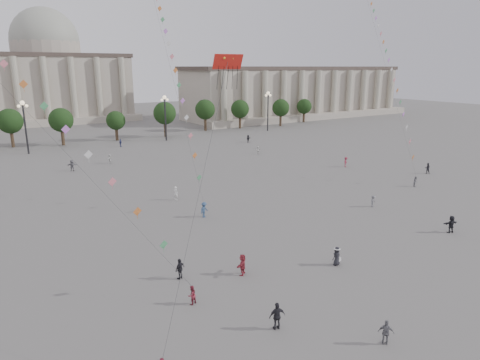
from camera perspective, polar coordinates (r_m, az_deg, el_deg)
ground at (r=39.03m, az=11.14°, el=-11.39°), size 360.00×360.00×0.00m
hall_east at (r=155.35m, az=7.56°, el=11.54°), size 84.00×26.22×17.20m
hall_central at (r=156.14m, az=-24.08°, el=12.56°), size 48.30×34.30×35.50m
tree_row at (r=106.50m, az=-19.14°, el=7.75°), size 137.12×5.12×8.00m
lamp_post_mid_west at (r=95.92m, az=-26.84°, el=7.46°), size 2.00×0.90×10.65m
lamp_post_mid_east at (r=103.36m, az=-9.97°, el=9.24°), size 2.00×0.90×10.65m
lamp_post_far_east at (r=118.17m, az=3.76°, el=10.10°), size 2.00×0.90×10.65m
person_crowd_0 at (r=97.98m, az=-15.64°, el=4.79°), size 1.01×1.05×1.76m
person_crowd_3 at (r=50.74m, az=26.33°, el=-5.30°), size 1.82×0.94×1.88m
person_crowd_4 at (r=81.38m, az=-16.97°, el=2.69°), size 1.50×1.41×1.68m
person_crowd_6 at (r=56.24m, az=17.32°, el=-2.71°), size 1.08×0.79×1.51m
person_crowd_7 at (r=86.58m, az=2.40°, el=4.01°), size 1.54×0.68×1.60m
person_crowd_8 at (r=77.46m, az=13.93°, el=2.35°), size 1.33×1.14×1.78m
person_crowd_9 at (r=100.01m, az=1.11°, el=5.53°), size 1.70×1.18×1.76m
person_crowd_12 at (r=77.57m, az=-21.48°, el=1.82°), size 1.86×1.14×1.91m
person_crowd_13 at (r=57.06m, az=-8.57°, el=-1.75°), size 0.69×0.81×1.87m
person_crowd_15 at (r=77.11m, az=23.72°, el=1.45°), size 1.07×1.06×1.75m
tourist_1 at (r=30.04m, az=4.98°, el=-17.62°), size 1.22×0.72×1.95m
tourist_2 at (r=36.78m, az=0.33°, el=-11.20°), size 1.66×1.51×1.84m
tourist_3 at (r=30.12m, az=18.89°, el=-18.66°), size 0.96×1.00×1.68m
tourist_4 at (r=36.45m, az=-8.00°, el=-11.65°), size 1.14×0.84×1.80m
kite_flyer_0 at (r=32.91m, az=-6.45°, el=-15.00°), size 0.86×0.75×1.48m
kite_flyer_1 at (r=50.20m, az=-4.81°, el=-3.97°), size 1.37×1.13×1.85m
kite_flyer_2 at (r=67.91m, az=22.37°, el=-0.19°), size 0.89×0.81×1.50m
hat_person at (r=39.34m, az=12.78°, el=-9.82°), size 0.90×0.64×1.72m
dragon_kite at (r=30.79m, az=-1.73°, el=13.93°), size 5.52×4.08×19.57m
kite_train_east at (r=85.90m, az=18.10°, el=18.09°), size 21.10×33.71×56.17m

